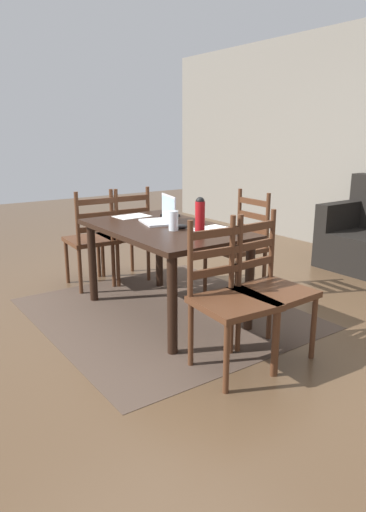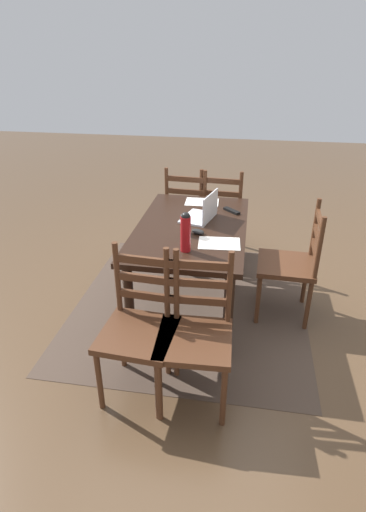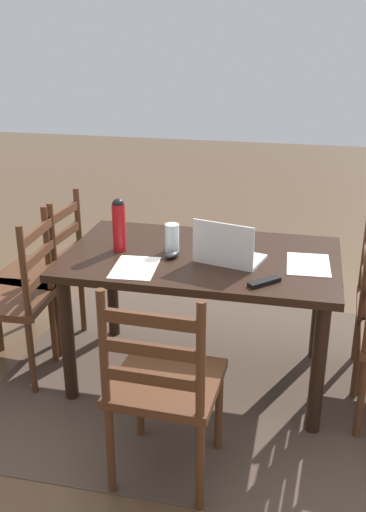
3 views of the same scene
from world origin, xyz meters
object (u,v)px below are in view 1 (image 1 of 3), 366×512
object	(u,v)px
dining_table	(164,239)
tv_remote	(170,215)
chair_left_far	(124,235)
chair_far_head	(239,246)
chair_right_far	(269,289)
chair_left_near	(92,240)
drinking_glass	(173,221)
chair_right_near	(230,299)
water_bottle	(200,216)
laptop	(162,216)
computer_mouse	(182,226)

from	to	relation	value
dining_table	tv_remote	distance (m)	0.47
chair_left_far	tv_remote	size ratio (longest dim) A/B	5.59
chair_far_head	chair_right_far	distance (m)	1.18
chair_left_near	tv_remote	size ratio (longest dim) A/B	5.59
dining_table	drinking_glass	xyz separation A→B (m)	(0.16, -0.02, 0.18)
chair_left_far	chair_right_far	xyz separation A→B (m)	(1.99, 0.00, 0.00)
chair_right_near	chair_left_far	size ratio (longest dim) A/B	1.00
chair_left_far	chair_right_far	world-z (taller)	same
chair_far_head	tv_remote	world-z (taller)	chair_far_head
chair_left_far	water_bottle	world-z (taller)	water_bottle
chair_right_near	tv_remote	world-z (taller)	chair_right_near
laptop	chair_right_near	bearing A→B (deg)	-11.95
dining_table	drinking_glass	size ratio (longest dim) A/B	9.48
chair_far_head	dining_table	bearing A→B (deg)	-90.11
dining_table	chair_right_far	bearing A→B (deg)	9.64
chair_left_near	chair_left_far	xyz separation A→B (m)	(-0.00, 0.34, 0.00)
chair_left_far	water_bottle	distance (m)	1.50
chair_left_near	water_bottle	world-z (taller)	water_bottle
chair_far_head	laptop	world-z (taller)	laptop
dining_table	tv_remote	bearing A→B (deg)	140.13
tv_remote	computer_mouse	bearing A→B (deg)	-159.39
chair_far_head	laptop	distance (m)	0.81
chair_right_near	chair_right_far	world-z (taller)	same
chair_far_head	chair_left_far	bearing A→B (deg)	-147.72
chair_right_far	water_bottle	distance (m)	0.71
dining_table	computer_mouse	world-z (taller)	computer_mouse
dining_table	chair_left_far	world-z (taller)	chair_left_far
dining_table	laptop	size ratio (longest dim) A/B	3.88
chair_far_head	computer_mouse	xyz separation A→B (m)	(0.14, -0.73, 0.29)
water_bottle	computer_mouse	xyz separation A→B (m)	(-0.29, 0.05, -0.13)
chair_right_near	water_bottle	bearing A→B (deg)	161.21
chair_right_far	water_bottle	size ratio (longest dim) A/B	3.36
water_bottle	chair_far_head	bearing A→B (deg)	119.28
water_bottle	drinking_glass	distance (m)	0.29
chair_right_near	chair_right_far	bearing A→B (deg)	90.01
chair_far_head	tv_remote	bearing A→B (deg)	-124.83
chair_left_far	tv_remote	bearing A→B (deg)	10.90
chair_far_head	laptop	xyz separation A→B (m)	(-0.14, -0.73, 0.33)
chair_right_near	drinking_glass	distance (m)	0.91
chair_left_far	water_bottle	xyz separation A→B (m)	(1.43, -0.15, 0.42)
chair_right_near	chair_right_far	size ratio (longest dim) A/B	1.00
drinking_glass	computer_mouse	xyz separation A→B (m)	(-0.02, 0.09, -0.06)
chair_left_far	laptop	size ratio (longest dim) A/B	2.61
chair_right_far	laptop	xyz separation A→B (m)	(-1.14, -0.10, 0.33)
dining_table	chair_far_head	world-z (taller)	chair_far_head
laptop	water_bottle	size ratio (longest dim) A/B	1.29
chair_far_head	drinking_glass	bearing A→B (deg)	-78.88
chair_left_near	drinking_glass	bearing A→B (deg)	7.55
chair_left_far	chair_left_near	bearing A→B (deg)	-90.00
chair_far_head	laptop	size ratio (longest dim) A/B	2.61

